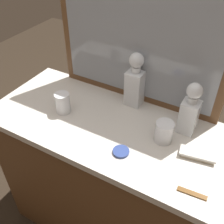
# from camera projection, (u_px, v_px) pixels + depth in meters

# --- Properties ---
(ground_plane) EXTENTS (6.00, 6.00, 0.00)m
(ground_plane) POSITION_uv_depth(u_px,v_px,m) (112.00, 222.00, 1.89)
(ground_plane) COLOR #2D2319
(dresser) EXTENTS (1.27, 0.56, 0.93)m
(dresser) POSITION_uv_depth(u_px,v_px,m) (112.00, 182.00, 1.59)
(dresser) COLOR brown
(dresser) RESTS_ON ground_plane
(dresser_mirror) EXTENTS (0.89, 0.03, 0.75)m
(dresser_mirror) POSITION_uv_depth(u_px,v_px,m) (140.00, 32.00, 1.24)
(dresser_mirror) COLOR brown
(dresser_mirror) RESTS_ON dresser
(crystal_decanter_right) EXTENTS (0.08, 0.08, 0.26)m
(crystal_decanter_right) POSITION_uv_depth(u_px,v_px,m) (189.00, 113.00, 1.21)
(crystal_decanter_right) COLOR white
(crystal_decanter_right) RESTS_ON dresser
(crystal_decanter_front) EXTENTS (0.08, 0.08, 0.29)m
(crystal_decanter_front) POSITION_uv_depth(u_px,v_px,m) (135.00, 84.00, 1.37)
(crystal_decanter_front) COLOR white
(crystal_decanter_front) RESTS_ON dresser
(crystal_tumbler_right) EXTENTS (0.08, 0.08, 0.11)m
(crystal_tumbler_right) POSITION_uv_depth(u_px,v_px,m) (63.00, 104.00, 1.35)
(crystal_tumbler_right) COLOR white
(crystal_tumbler_right) RESTS_ON dresser
(crystal_tumbler_far_right) EXTENTS (0.08, 0.08, 0.10)m
(crystal_tumbler_far_right) POSITION_uv_depth(u_px,v_px,m) (164.00, 133.00, 1.19)
(crystal_tumbler_far_right) COLOR white
(crystal_tumbler_far_right) RESTS_ON dresser
(silver_brush_rear) EXTENTS (0.16, 0.08, 0.02)m
(silver_brush_rear) POSITION_uv_depth(u_px,v_px,m) (197.00, 155.00, 1.13)
(silver_brush_rear) COLOR #B7A88C
(silver_brush_rear) RESTS_ON dresser
(porcelain_dish) EXTENTS (0.07, 0.07, 0.01)m
(porcelain_dish) POSITION_uv_depth(u_px,v_px,m) (121.00, 152.00, 1.16)
(porcelain_dish) COLOR #33478C
(porcelain_dish) RESTS_ON dresser
(tortoiseshell_comb) EXTENTS (0.11, 0.03, 0.01)m
(tortoiseshell_comb) POSITION_uv_depth(u_px,v_px,m) (192.00, 193.00, 1.00)
(tortoiseshell_comb) COLOR brown
(tortoiseshell_comb) RESTS_ON dresser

